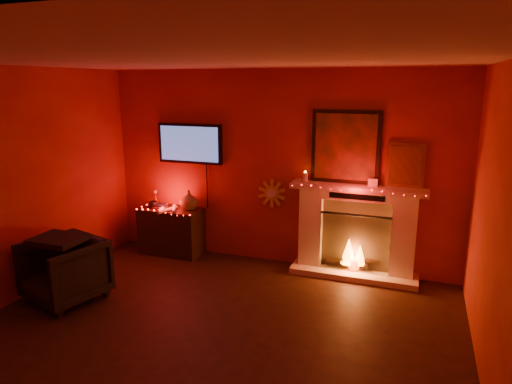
% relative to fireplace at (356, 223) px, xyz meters
% --- Properties ---
extents(room, '(5.00, 5.00, 5.00)m').
position_rel_fireplace_xyz_m(room, '(-1.14, -2.39, 0.63)').
color(room, black).
rests_on(room, ground).
extents(floor, '(5.00, 5.00, 0.00)m').
position_rel_fireplace_xyz_m(floor, '(-1.14, -2.39, -0.72)').
color(floor, black).
rests_on(floor, ground).
extents(fireplace, '(1.72, 0.40, 2.18)m').
position_rel_fireplace_xyz_m(fireplace, '(0.00, 0.00, 0.00)').
color(fireplace, beige).
rests_on(fireplace, floor).
extents(tv, '(1.00, 0.07, 1.24)m').
position_rel_fireplace_xyz_m(tv, '(-2.44, 0.06, 0.92)').
color(tv, black).
rests_on(tv, room).
extents(sunburst_clock, '(0.40, 0.03, 0.40)m').
position_rel_fireplace_xyz_m(sunburst_clock, '(-1.19, 0.09, 0.28)').
color(sunburst_clock, gold).
rests_on(sunburst_clock, room).
extents(console_table, '(0.91, 0.59, 0.98)m').
position_rel_fireplace_xyz_m(console_table, '(-2.68, -0.13, -0.33)').
color(console_table, black).
rests_on(console_table, floor).
extents(armchair, '(0.98, 1.00, 0.74)m').
position_rel_fireplace_xyz_m(armchair, '(-3.09, -1.91, -0.36)').
color(armchair, black).
rests_on(armchair, floor).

